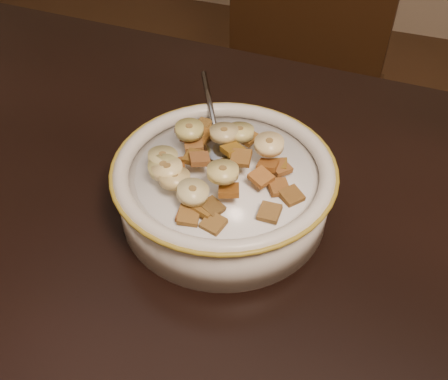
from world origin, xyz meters
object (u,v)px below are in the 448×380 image
(chair, at_px, (286,90))
(cereal_bowl, at_px, (224,192))
(table, at_px, (129,265))
(spoon, at_px, (219,149))

(chair, distance_m, cereal_bowl, 0.75)
(table, height_order, spoon, spoon)
(table, distance_m, spoon, 0.16)
(table, xyz_separation_m, chair, (-0.02, 0.78, -0.25))
(chair, height_order, spoon, chair)
(table, relative_size, cereal_bowl, 6.16)
(table, distance_m, cereal_bowl, 0.13)
(chair, relative_size, cereal_bowl, 4.23)
(chair, bearing_deg, cereal_bowl, -80.27)
(spoon, bearing_deg, cereal_bowl, 90.00)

